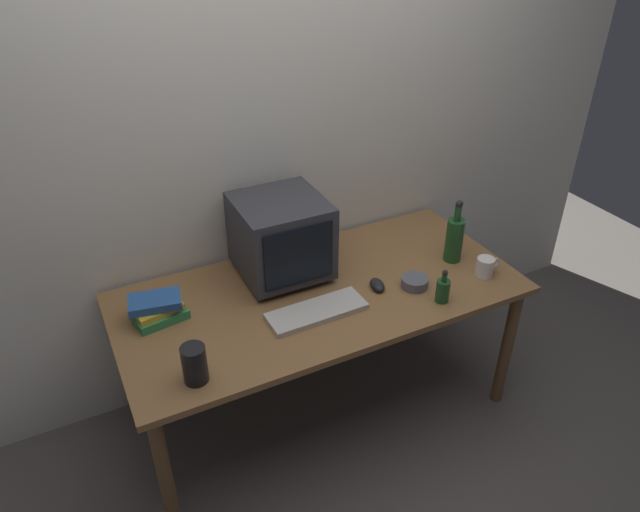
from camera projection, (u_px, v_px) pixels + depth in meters
The scene contains 12 objects.
ground_plane at pixel (320, 405), 2.96m from camera, with size 6.00×6.00×0.00m, color #56514C.
back_wall at pixel (273, 139), 2.65m from camera, with size 4.00×0.08×2.50m, color silver.
desk at pixel (320, 304), 2.62m from camera, with size 1.77×0.84×0.71m.
crt_monitor at pixel (281, 237), 2.59m from camera, with size 0.38×0.39×0.37m.
keyboard at pixel (317, 311), 2.43m from camera, with size 0.42×0.15×0.02m, color beige.
computer_mouse at pixel (377, 285), 2.58m from camera, with size 0.06×0.10×0.04m, color black.
bottle_tall at pixel (454, 238), 2.73m from camera, with size 0.08×0.08×0.31m.
bottle_short at pixel (443, 290), 2.48m from camera, with size 0.06×0.06×0.16m.
book_stack at pixel (157, 308), 2.38m from camera, with size 0.24×0.19×0.10m.
mug at pixel (486, 267), 2.66m from camera, with size 0.12×0.08×0.09m.
cd_spindle at pixel (415, 282), 2.59m from camera, with size 0.12×0.12×0.04m, color #595B66.
metal_canister at pixel (195, 364), 2.07m from camera, with size 0.09×0.09×0.15m, color black.
Camera 1 is at (-0.94, -1.87, 2.22)m, focal length 32.95 mm.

